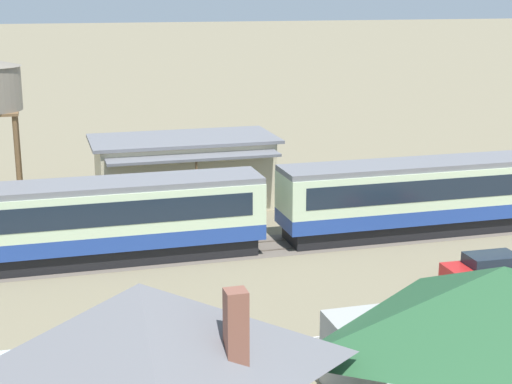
% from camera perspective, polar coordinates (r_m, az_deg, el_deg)
% --- Properties ---
extents(ground_plane, '(600.00, 600.00, 0.00)m').
position_cam_1_polar(ground_plane, '(45.59, 12.41, -2.73)').
color(ground_plane, '#7A7056').
extents(passenger_train, '(76.74, 3.15, 4.09)m').
position_cam_1_polar(passenger_train, '(41.24, 1.43, -0.92)').
color(passenger_train, '#234293').
rests_on(passenger_train, ground_plane).
extents(railway_track, '(138.38, 3.60, 0.04)m').
position_cam_1_polar(railway_track, '(42.59, 4.33, -3.63)').
color(railway_track, '#665B51').
rests_on(railway_track, ground_plane).
extents(station_building, '(11.47, 7.08, 4.36)m').
position_cam_1_polar(station_building, '(49.36, -5.26, 1.53)').
color(station_building, beige).
rests_on(station_building, ground_plane).
extents(cottage_dark_green_roof_3, '(10.17, 7.54, 4.96)m').
position_cam_1_polar(cottage_dark_green_roof_3, '(26.30, 17.23, -10.07)').
color(cottage_dark_green_roof_3, '#9E9E99').
rests_on(cottage_dark_green_roof_3, ground_plane).
extents(parked_car_red, '(4.76, 1.84, 1.35)m').
position_cam_1_polar(parked_car_red, '(38.28, 16.86, -5.36)').
color(parked_car_red, red).
rests_on(parked_car_red, ground_plane).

